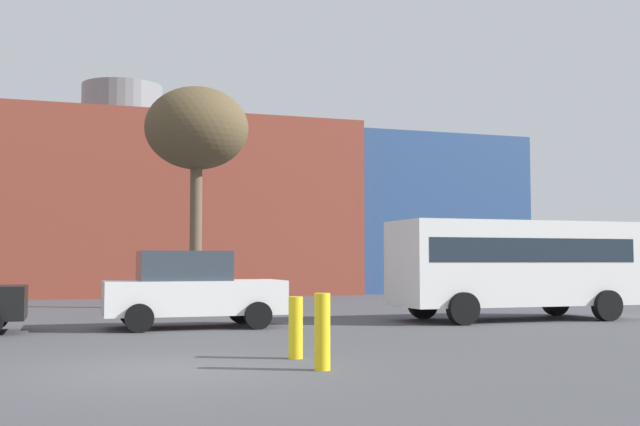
{
  "coord_description": "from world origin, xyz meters",
  "views": [
    {
      "loc": [
        -1.47,
        -11.76,
        1.63
      ],
      "look_at": [
        4.76,
        7.24,
        2.88
      ],
      "focal_mm": 43.35,
      "sensor_mm": 36.0,
      "label": 1
    }
  ],
  "objects_px": {
    "parked_car_2": "(191,289)",
    "white_bus": "(513,261)",
    "bollard_yellow_1": "(322,332)",
    "bollard_yellow_0": "(296,328)",
    "bare_tree_0": "(197,131)"
  },
  "relations": [
    {
      "from": "parked_car_2",
      "to": "white_bus",
      "type": "bearing_deg",
      "value": -1.66
    },
    {
      "from": "bollard_yellow_0",
      "to": "bollard_yellow_1",
      "type": "relative_size",
      "value": 0.9
    },
    {
      "from": "bollard_yellow_0",
      "to": "parked_car_2",
      "type": "bearing_deg",
      "value": 96.51
    },
    {
      "from": "bare_tree_0",
      "to": "bollard_yellow_0",
      "type": "relative_size",
      "value": 7.5
    },
    {
      "from": "white_bus",
      "to": "bollard_yellow_1",
      "type": "bearing_deg",
      "value": -136.46
    },
    {
      "from": "white_bus",
      "to": "bollard_yellow_1",
      "type": "relative_size",
      "value": 5.93
    },
    {
      "from": "white_bus",
      "to": "parked_car_2",
      "type": "bearing_deg",
      "value": 178.34
    },
    {
      "from": "bollard_yellow_1",
      "to": "parked_car_2",
      "type": "bearing_deg",
      "value": 95.28
    },
    {
      "from": "parked_car_2",
      "to": "bollard_yellow_0",
      "type": "height_order",
      "value": "parked_car_2"
    },
    {
      "from": "parked_car_2",
      "to": "white_bus",
      "type": "distance_m",
      "value": 8.94
    },
    {
      "from": "white_bus",
      "to": "bare_tree_0",
      "type": "height_order",
      "value": "bare_tree_0"
    },
    {
      "from": "parked_car_2",
      "to": "white_bus",
      "type": "xyz_separation_m",
      "value": [
        8.91,
        -0.26,
        0.69
      ]
    },
    {
      "from": "bare_tree_0",
      "to": "parked_car_2",
      "type": "bearing_deg",
      "value": -99.69
    },
    {
      "from": "parked_car_2",
      "to": "bollard_yellow_1",
      "type": "relative_size",
      "value": 3.77
    },
    {
      "from": "bollard_yellow_0",
      "to": "bollard_yellow_1",
      "type": "xyz_separation_m",
      "value": [
        -0.01,
        -1.45,
        0.06
      ]
    }
  ]
}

